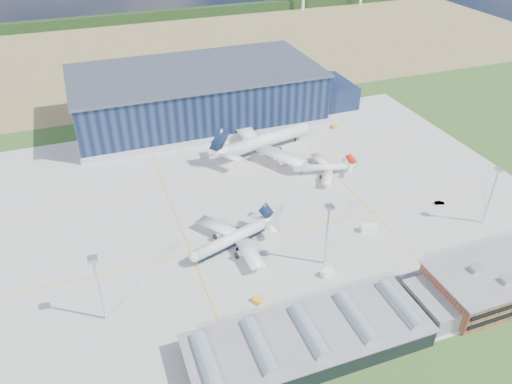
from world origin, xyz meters
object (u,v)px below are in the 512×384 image
Objects in this scene: airliner_widebody at (266,134)px; gse_van_c at (327,272)px; gse_cart_b at (238,149)px; airliner_red at (322,164)px; car_b at (440,203)px; gse_tug_a at (257,300)px; light_mast_center at (327,225)px; gse_cart_a at (295,166)px; light_mast_west at (97,279)px; airliner_navy at (230,234)px; ops_building at (503,278)px; gse_tug_c at (334,126)px; hangar at (202,97)px; light_mast_east at (493,187)px; gse_van_a at (369,228)px; car_a at (512,253)px.

gse_van_c is (-11.46, -84.21, -7.78)m from airliner_widebody.
airliner_widebody reaches higher than gse_cart_b.
airliner_red reaches higher than car_b.
airliner_red is 8.93× the size of gse_tug_a.
light_mast_center is 7.81× the size of gse_cart_a.
gse_cart_b is (68.32, 84.44, -14.80)m from light_mast_west.
light_mast_center is 0.64× the size of airliner_navy.
car_b is at bearing -89.37° from gse_van_c.
ops_building is 84.42m from airliner_red.
airliner_navy is at bearing 105.55° from car_b.
gse_tug_c reaches higher than gse_cart_a.
ops_building is 15.62× the size of gse_cart_a.
light_mast_center reaches higher than gse_tug_a.
ops_building is at bearing -71.37° from hangar.
gse_tug_a is (-91.80, -8.89, -14.78)m from light_mast_east.
airliner_navy reaches higher than ops_building.
car_b is at bearing 6.85° from light_mast_west.
hangar is 68.90m from gse_tug_c.
light_mast_east is 22.56m from car_b.
gse_tug_a is (-26.80, -8.89, -14.78)m from light_mast_center.
light_mast_west is at bearing 110.34° from gse_van_a.
airliner_navy is 9.98× the size of car_a.
hangar is at bearing 158.27° from gse_tug_c.
gse_tug_c reaches higher than car_b.
gse_van_a is (49.73, 18.95, 0.65)m from gse_tug_a.
airliner_navy is at bearing -134.45° from airliner_widebody.
airliner_red is at bearing 59.02° from car_b.
gse_van_a is at bearing -153.04° from gse_cart_b.
airliner_widebody is (-35.14, 108.79, 4.06)m from ops_building.
ops_building is 7.72× the size of gse_van_a.
hangar is 79.90m from airliner_red.
car_b is (47.73, -63.46, -8.23)m from airliner_widebody.
car_a is at bearing -7.79° from light_mast_west.
light_mast_center is 3.86× the size of gse_van_a.
light_mast_west is 0.64× the size of airliner_navy.
gse_van_a reaches higher than gse_tug_c.
gse_cart_a is 45.38m from gse_tug_c.
ops_building is at bearing -136.97° from gse_van_a.
hangar is at bearing 108.63° from ops_building.
light_mast_west is 47.91m from airliner_navy.
airliner_navy is 12.30× the size of gse_cart_a.
airliner_navy is 11.56× the size of gse_tug_a.
airliner_red is 79.06m from car_a.
ops_building is 2.00× the size of light_mast_west.
gse_tug_c is at bearing 87.00° from ops_building.
light_mast_center is at bearing -86.70° from hangar.
airliner_widebody is at bearing -45.11° from airliner_red.
car_a is (63.19, -102.44, -0.02)m from gse_cart_b.
gse_tug_c is at bearing -75.29° from gse_cart_b.
airliner_red reaches higher than gse_tug_c.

